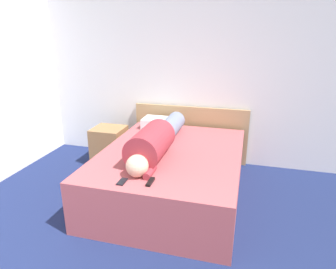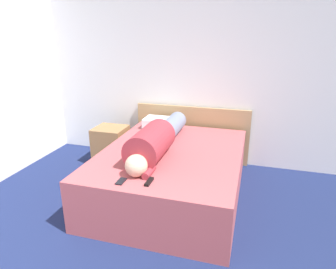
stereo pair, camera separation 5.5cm
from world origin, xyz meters
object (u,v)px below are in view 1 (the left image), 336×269
object	(u,v)px
cell_phone	(122,182)
person_lying	(157,140)
pillow_near_headboard	(160,123)
tv_remote	(150,182)
bed	(171,173)
nightstand	(109,146)

from	to	relation	value
cell_phone	person_lying	bearing A→B (deg)	83.02
pillow_near_headboard	cell_phone	size ratio (longest dim) A/B	3.74
tv_remote	pillow_near_headboard	bearing A→B (deg)	103.51
bed	person_lying	distance (m)	0.46
cell_phone	nightstand	bearing A→B (deg)	120.18
pillow_near_headboard	cell_phone	world-z (taller)	pillow_near_headboard
bed	pillow_near_headboard	distance (m)	0.94
person_lying	tv_remote	size ratio (longest dim) A/B	10.94
bed	person_lying	bearing A→B (deg)	-151.34
nightstand	person_lying	bearing A→B (deg)	-37.43
person_lying	cell_phone	distance (m)	0.77
bed	nightstand	distance (m)	1.28
pillow_near_headboard	person_lying	bearing A→B (deg)	-75.93
bed	pillow_near_headboard	bearing A→B (deg)	114.87
pillow_near_headboard	cell_phone	xyz separation A→B (m)	(0.13, -1.63, -0.06)
pillow_near_headboard	bed	bearing A→B (deg)	-65.13
bed	cell_phone	distance (m)	0.91
pillow_near_headboard	tv_remote	distance (m)	1.62
nightstand	pillow_near_headboard	size ratio (longest dim) A/B	1.11
nightstand	cell_phone	world-z (taller)	cell_phone
nightstand	tv_remote	bearing A→B (deg)	-52.08
bed	cell_phone	size ratio (longest dim) A/B	15.32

